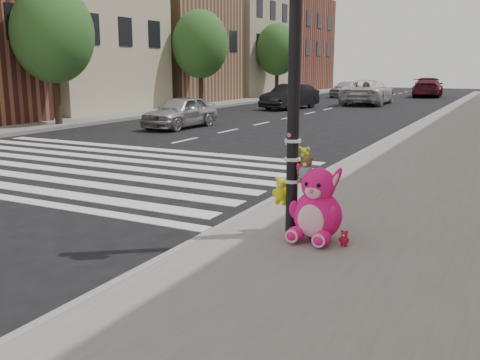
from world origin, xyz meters
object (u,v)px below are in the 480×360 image
Objects in this scene: car_white_near at (368,92)px; car_silver_far at (180,112)px; pink_bunny at (317,209)px; red_teddy at (344,238)px; car_dark_far at (290,97)px; signal_pole at (294,113)px.

car_silver_far is at bearing 76.52° from car_white_near.
pink_bunny is 0.52m from red_teddy.
car_dark_far is (-9.49, 22.41, 0.15)m from pink_bunny.
pink_bunny is 24.34m from car_dark_far.
pink_bunny is 0.18× the size of car_white_near.
red_teddy is at bearing -46.81° from car_silver_far.
car_white_near reaches higher than red_teddy.
car_white_near is (-6.11, 28.21, -1.02)m from signal_pole.
pink_bunny is 29.04m from car_white_near.
signal_pole reaches higher than car_white_near.
car_dark_far is 6.61m from car_white_near.
red_teddy is (0.41, -0.08, -0.32)m from pink_bunny.
pink_bunny is at bearing 100.18° from car_white_near.
car_dark_far is (-9.90, 22.49, 0.47)m from red_teddy.
car_silver_far is at bearing 130.69° from red_teddy.
car_dark_far reaches higher than pink_bunny.
signal_pole reaches higher than car_dark_far.
car_dark_far is (-9.11, 22.31, -1.09)m from signal_pole.
car_white_near is (3.00, 5.89, 0.08)m from car_dark_far.
car_silver_far is 0.66× the size of car_white_near.
signal_pole reaches higher than red_teddy.
pink_bunny is at bearing -47.78° from car_silver_far.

